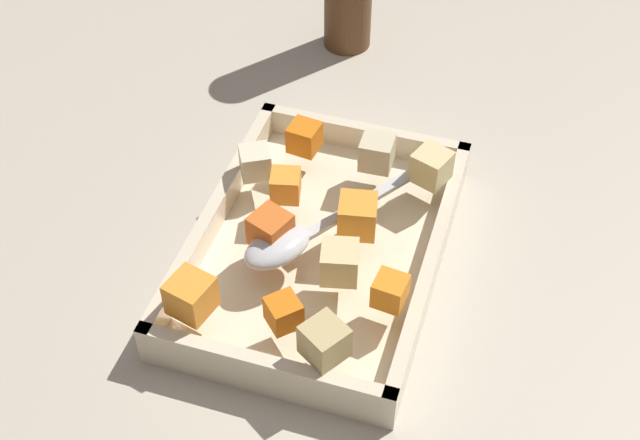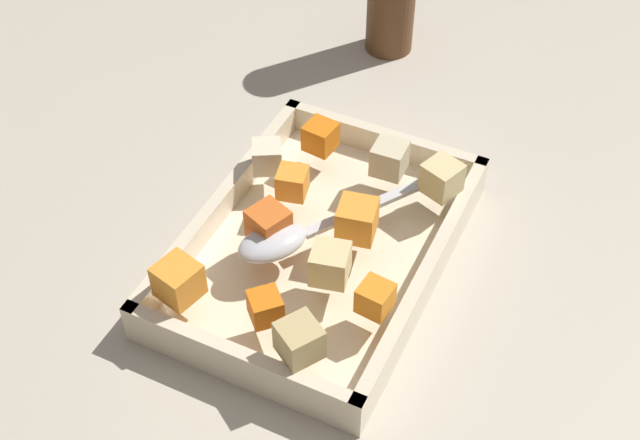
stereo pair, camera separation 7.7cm
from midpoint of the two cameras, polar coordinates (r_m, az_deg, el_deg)
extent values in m
plane|color=#BCB29E|center=(0.82, 2.35, -2.12)|extent=(4.00, 4.00, 0.00)
cube|color=beige|center=(0.80, 2.74, -2.39)|extent=(0.31, 0.22, 0.01)
cube|color=beige|center=(0.77, 9.91, -3.80)|extent=(0.31, 0.01, 0.03)
cube|color=beige|center=(0.82, -3.86, 0.95)|extent=(0.31, 0.01, 0.03)
cube|color=beige|center=(0.70, -2.20, -9.50)|extent=(0.01, 0.22, 0.03)
cube|color=beige|center=(0.89, 6.70, 5.06)|extent=(0.01, 0.22, 0.03)
cube|color=orange|center=(0.70, -0.49, -5.96)|extent=(0.04, 0.04, 0.03)
cube|color=orange|center=(0.80, 0.90, 2.37)|extent=(0.03, 0.03, 0.03)
cube|color=orange|center=(0.71, 6.78, -5.31)|extent=(0.03, 0.03, 0.03)
cube|color=orange|center=(0.76, -0.53, -0.43)|extent=(0.04, 0.04, 0.03)
cube|color=orange|center=(0.76, 5.36, -0.12)|extent=(0.04, 0.04, 0.03)
cube|color=orange|center=(0.85, 2.64, 5.42)|extent=(0.03, 0.03, 0.03)
cube|color=orange|center=(0.72, -6.35, -4.18)|extent=(0.04, 0.04, 0.03)
cube|color=#E0CC89|center=(0.82, 10.76, 2.63)|extent=(0.04, 0.04, 0.03)
cube|color=beige|center=(0.83, -0.86, 4.09)|extent=(0.04, 0.04, 0.03)
cube|color=beige|center=(0.83, 7.29, 3.94)|extent=(0.03, 0.03, 0.03)
cube|color=tan|center=(0.68, 1.90, -8.14)|extent=(0.04, 0.04, 0.03)
cube|color=#E0CC89|center=(0.73, 3.70, -3.07)|extent=(0.04, 0.04, 0.03)
ellipsoid|color=silver|center=(0.75, -0.24, -1.63)|extent=(0.08, 0.07, 0.02)
cube|color=silver|center=(0.80, 6.42, 0.93)|extent=(0.13, 0.09, 0.01)
camera|label=1|loc=(0.04, -87.13, 2.95)|focal=48.37mm
camera|label=2|loc=(0.04, 92.87, -2.95)|focal=48.37mm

